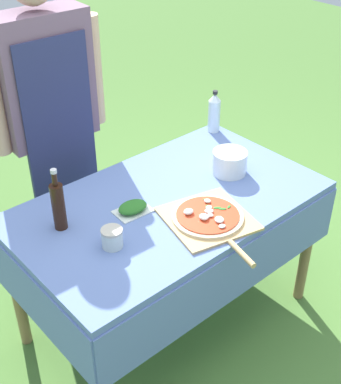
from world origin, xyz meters
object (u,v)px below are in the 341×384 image
(sauce_jar, at_px, (112,239))
(person_cook, at_px, (49,109))
(prep_table, at_px, (169,217))
(mixing_tub, at_px, (230,162))
(pizza_on_peel, at_px, (208,218))
(herb_container, at_px, (133,208))
(oil_bottle, at_px, (58,205))
(water_bottle, at_px, (214,112))

(sauce_jar, bearing_deg, person_cook, 74.72)
(prep_table, relative_size, mixing_tub, 8.43)
(prep_table, bearing_deg, pizza_on_peel, -83.16)
(person_cook, bearing_deg, prep_table, 104.70)
(herb_container, height_order, sauce_jar, sauce_jar)
(person_cook, xyz_separation_m, oil_bottle, (-0.32, -0.58, -0.13))
(prep_table, height_order, water_bottle, water_bottle)
(oil_bottle, distance_m, herb_container, 0.33)
(mixing_tub, bearing_deg, pizza_on_peel, -148.75)
(pizza_on_peel, height_order, oil_bottle, oil_bottle)
(oil_bottle, bearing_deg, pizza_on_peel, -37.09)
(water_bottle, bearing_deg, herb_container, -159.01)
(water_bottle, xyz_separation_m, mixing_tub, (-0.26, -0.37, -0.06))
(person_cook, distance_m, water_bottle, 0.90)
(pizza_on_peel, distance_m, herb_container, 0.34)
(person_cook, relative_size, pizza_on_peel, 3.10)
(herb_container, bearing_deg, pizza_on_peel, -52.44)
(person_cook, bearing_deg, oil_bottle, 63.96)
(person_cook, distance_m, herb_container, 0.73)
(herb_container, bearing_deg, sauce_jar, -147.39)
(person_cook, bearing_deg, pizza_on_peel, 103.43)
(prep_table, relative_size, oil_bottle, 4.98)
(person_cook, xyz_separation_m, herb_container, (-0.02, -0.70, -0.22))
(prep_table, xyz_separation_m, water_bottle, (0.64, 0.35, 0.21))
(person_cook, bearing_deg, mixing_tub, 128.53)
(mixing_tub, bearing_deg, person_cook, 126.05)
(oil_bottle, xyz_separation_m, mixing_tub, (0.86, -0.16, -0.06))
(person_cook, distance_m, sauce_jar, 0.88)
(water_bottle, distance_m, mixing_tub, 0.45)
(person_cook, relative_size, water_bottle, 7.11)
(person_cook, height_order, herb_container, person_cook)
(oil_bottle, height_order, herb_container, oil_bottle)
(pizza_on_peel, xyz_separation_m, mixing_tub, (0.36, 0.22, 0.04))
(person_cook, relative_size, oil_bottle, 5.94)
(pizza_on_peel, height_order, water_bottle, water_bottle)
(pizza_on_peel, height_order, sauce_jar, sauce_jar)
(prep_table, xyz_separation_m, oil_bottle, (-0.48, 0.15, 0.21))
(prep_table, height_order, pizza_on_peel, pizza_on_peel)
(oil_bottle, relative_size, water_bottle, 1.20)
(oil_bottle, bearing_deg, person_cook, 61.48)
(sauce_jar, bearing_deg, oil_bottle, 110.30)
(person_cook, height_order, sauce_jar, person_cook)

